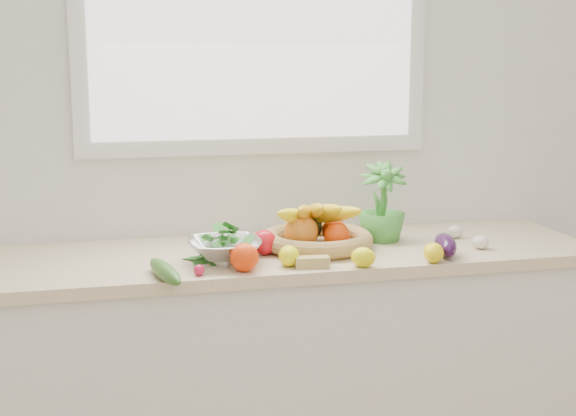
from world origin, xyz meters
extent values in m
cube|color=white|center=(0.00, 2.25, 1.35)|extent=(4.50, 0.02, 2.70)
cube|color=silver|center=(0.00, 1.95, 0.43)|extent=(2.20, 0.58, 0.86)
cube|color=beige|center=(0.00, 1.95, 0.88)|extent=(2.24, 0.62, 0.04)
cube|color=white|center=(0.00, 2.23, 1.75)|extent=(1.30, 0.03, 1.10)
cube|color=white|center=(0.00, 2.21, 1.75)|extent=(1.18, 0.01, 0.98)
sphere|color=#F63707|center=(-0.14, 1.71, 0.94)|extent=(0.10, 0.10, 0.09)
ellipsoid|color=yellow|center=(0.01, 1.74, 0.93)|extent=(0.08, 0.09, 0.07)
ellipsoid|color=yellow|center=(0.47, 1.67, 0.93)|extent=(0.09, 0.10, 0.07)
ellipsoid|color=yellow|center=(0.23, 1.67, 0.93)|extent=(0.10, 0.10, 0.06)
sphere|color=red|center=(-0.04, 1.90, 0.94)|extent=(0.09, 0.09, 0.09)
cube|color=tan|center=(0.07, 1.70, 0.92)|extent=(0.11, 0.06, 0.03)
ellipsoid|color=silver|center=(0.13, 1.95, 0.92)|extent=(0.06, 0.06, 0.05)
ellipsoid|color=silver|center=(0.69, 1.98, 0.92)|extent=(0.07, 0.07, 0.05)
ellipsoid|color=silver|center=(0.71, 1.80, 0.92)|extent=(0.07, 0.07, 0.05)
ellipsoid|color=#2D0E36|center=(0.54, 1.74, 0.94)|extent=(0.12, 0.20, 0.07)
ellipsoid|color=#25581A|center=(-0.39, 1.67, 0.93)|extent=(0.11, 0.28, 0.05)
sphere|color=#CC1942|center=(-0.29, 1.69, 0.92)|extent=(0.04, 0.04, 0.03)
imported|color=green|center=(0.42, 2.01, 1.03)|extent=(0.19, 0.19, 0.30)
cylinder|color=tan|center=(0.16, 1.94, 0.91)|extent=(0.36, 0.36, 0.01)
torus|color=tan|center=(0.16, 1.94, 0.93)|extent=(0.43, 0.43, 0.06)
sphere|color=orange|center=(0.09, 1.91, 0.97)|extent=(0.13, 0.13, 0.12)
sphere|color=#F14007|center=(0.21, 1.88, 0.96)|extent=(0.10, 0.10, 0.09)
sphere|color=#DB4106|center=(0.23, 1.98, 0.95)|extent=(0.09, 0.09, 0.08)
ellipsoid|color=#243116|center=(0.15, 2.01, 0.97)|extent=(0.10, 0.10, 0.12)
ellipsoid|color=yellow|center=(0.08, 1.93, 1.02)|extent=(0.21, 0.22, 0.11)
ellipsoid|color=#EBAC13|center=(0.11, 1.93, 1.03)|extent=(0.15, 0.25, 0.11)
ellipsoid|color=gold|center=(0.15, 1.93, 1.04)|extent=(0.07, 0.26, 0.11)
ellipsoid|color=yellow|center=(0.18, 1.93, 1.03)|extent=(0.10, 0.26, 0.11)
ellipsoid|color=yellow|center=(0.21, 1.93, 1.02)|extent=(0.18, 0.24, 0.11)
cylinder|color=silver|center=(-0.18, 1.83, 0.91)|extent=(0.10, 0.10, 0.02)
imported|color=silver|center=(-0.18, 1.83, 0.95)|extent=(0.24, 0.24, 0.06)
ellipsoid|color=#266F1B|center=(-0.18, 1.83, 0.99)|extent=(0.18, 0.18, 0.07)
camera|label=1|loc=(-0.57, -0.66, 1.56)|focal=50.00mm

